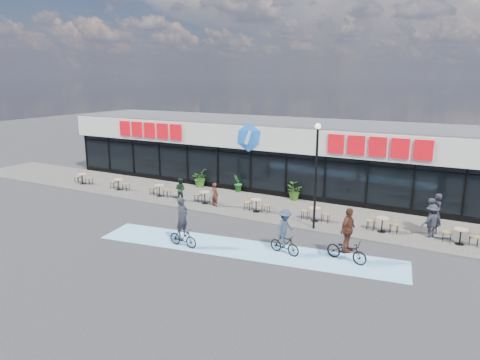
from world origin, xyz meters
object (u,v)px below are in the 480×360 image
(potted_plant_mid, at_px, (238,183))
(patron_left, at_px, (215,194))
(patron_right, at_px, (180,189))
(pedestrian_a, at_px, (436,213))
(potted_plant_right, at_px, (293,191))
(bistro_set_0, at_px, (83,177))
(pedestrian_c, at_px, (432,221))
(pedestrian_b, at_px, (431,216))
(cyclist_b, at_px, (285,234))
(potted_plant_left, at_px, (200,178))
(lamp_post, at_px, (316,168))
(cyclist_a, at_px, (347,241))

(potted_plant_mid, relative_size, patron_left, 0.84)
(patron_right, distance_m, pedestrian_a, 14.37)
(potted_plant_mid, xyz_separation_m, potted_plant_right, (3.90, -0.01, -0.05))
(bistro_set_0, height_order, pedestrian_c, pedestrian_c)
(potted_plant_mid, bearing_deg, patron_right, -122.87)
(bistro_set_0, xyz_separation_m, pedestrian_a, (22.96, 1.04, 0.54))
(potted_plant_right, relative_size, pedestrian_c, 0.68)
(bistro_set_0, xyz_separation_m, potted_plant_mid, (10.86, 3.18, 0.14))
(bistro_set_0, bearing_deg, pedestrian_b, 2.06)
(potted_plant_mid, distance_m, pedestrian_b, 12.15)
(cyclist_b, bearing_deg, potted_plant_left, 140.61)
(patron_left, relative_size, patron_right, 0.99)
(patron_right, bearing_deg, potted_plant_left, -81.83)
(potted_plant_left, distance_m, potted_plant_right, 6.95)
(lamp_post, distance_m, pedestrian_b, 6.04)
(cyclist_a, bearing_deg, potted_plant_left, 148.91)
(lamp_post, bearing_deg, patron_left, 171.66)
(bistro_set_0, xyz_separation_m, cyclist_b, (17.37, -4.65, 0.39))
(patron_right, height_order, pedestrian_a, pedestrian_a)
(patron_left, height_order, patron_right, patron_right)
(pedestrian_b, bearing_deg, lamp_post, 106.56)
(cyclist_b, bearing_deg, cyclist_a, 11.52)
(potted_plant_right, distance_m, cyclist_a, 8.96)
(pedestrian_b, relative_size, pedestrian_c, 1.10)
(lamp_post, height_order, potted_plant_left, lamp_post)
(patron_right, height_order, pedestrian_c, pedestrian_c)
(potted_plant_left, height_order, pedestrian_a, pedestrian_a)
(potted_plant_mid, distance_m, potted_plant_right, 3.90)
(potted_plant_right, bearing_deg, patron_right, -150.83)
(patron_left, height_order, pedestrian_b, pedestrian_b)
(potted_plant_left, bearing_deg, patron_right, -76.15)
(potted_plant_right, bearing_deg, lamp_post, -57.38)
(bistro_set_0, height_order, potted_plant_right, potted_plant_right)
(potted_plant_left, relative_size, pedestrian_a, 0.63)
(patron_left, distance_m, patron_right, 2.50)
(pedestrian_b, distance_m, pedestrian_c, 0.53)
(patron_right, relative_size, pedestrian_c, 0.88)
(patron_right, height_order, cyclist_b, cyclist_b)
(cyclist_b, bearing_deg, potted_plant_right, 108.44)
(cyclist_a, bearing_deg, pedestrian_b, 60.23)
(potted_plant_right, height_order, patron_left, patron_left)
(patron_right, bearing_deg, cyclist_b, 147.46)
(patron_left, height_order, cyclist_a, cyclist_a)
(bistro_set_0, height_order, patron_left, patron_left)
(pedestrian_c, distance_m, cyclist_b, 7.39)
(bistro_set_0, bearing_deg, patron_right, -1.58)
(pedestrian_a, height_order, pedestrian_b, pedestrian_a)
(pedestrian_a, distance_m, cyclist_b, 7.98)
(pedestrian_a, xyz_separation_m, pedestrian_b, (-0.18, -0.22, -0.10))
(patron_right, relative_size, pedestrian_b, 0.80)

